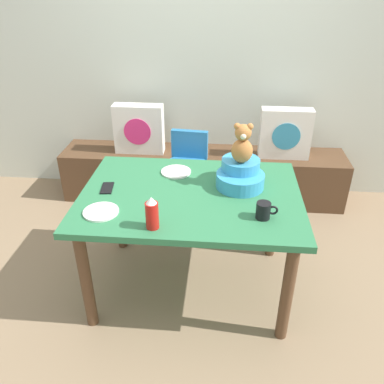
% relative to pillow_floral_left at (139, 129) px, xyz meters
% --- Properties ---
extents(ground_plane, '(8.00, 8.00, 0.00)m').
position_rel_pillow_floral_left_xyz_m(ground_plane, '(0.58, -1.21, -0.68)').
color(ground_plane, '#8C7256').
extents(back_wall, '(4.40, 0.10, 2.60)m').
position_rel_pillow_floral_left_xyz_m(back_wall, '(0.58, 0.29, 0.62)').
color(back_wall, silver).
rests_on(back_wall, ground_plane).
extents(window_bench, '(2.60, 0.44, 0.46)m').
position_rel_pillow_floral_left_xyz_m(window_bench, '(0.58, 0.02, -0.45)').
color(window_bench, brown).
rests_on(window_bench, ground_plane).
extents(pillow_floral_left, '(0.44, 0.15, 0.44)m').
position_rel_pillow_floral_left_xyz_m(pillow_floral_left, '(0.00, 0.00, 0.00)').
color(pillow_floral_left, white).
rests_on(pillow_floral_left, window_bench).
extents(pillow_floral_right, '(0.44, 0.15, 0.44)m').
position_rel_pillow_floral_left_xyz_m(pillow_floral_right, '(1.30, 0.00, 0.00)').
color(pillow_floral_right, white).
rests_on(pillow_floral_right, window_bench).
extents(dining_table, '(1.34, 0.96, 0.74)m').
position_rel_pillow_floral_left_xyz_m(dining_table, '(0.58, -1.21, -0.04)').
color(dining_table, '#2D7247').
rests_on(dining_table, ground_plane).
extents(highchair, '(0.35, 0.47, 0.79)m').
position_rel_pillow_floral_left_xyz_m(highchair, '(0.47, -0.42, -0.16)').
color(highchair, '#2672B2').
rests_on(highchair, ground_plane).
extents(infant_seat_teal, '(0.30, 0.33, 0.16)m').
position_rel_pillow_floral_left_xyz_m(infant_seat_teal, '(0.88, -1.08, 0.13)').
color(infant_seat_teal, '#3795CC').
rests_on(infant_seat_teal, dining_table).
extents(teddy_bear, '(0.13, 0.12, 0.25)m').
position_rel_pillow_floral_left_xyz_m(teddy_bear, '(0.88, -1.08, 0.34)').
color(teddy_bear, '#B57239').
rests_on(teddy_bear, infant_seat_teal).
extents(ketchup_bottle, '(0.07, 0.07, 0.18)m').
position_rel_pillow_floral_left_xyz_m(ketchup_bottle, '(0.41, -1.59, 0.15)').
color(ketchup_bottle, red).
rests_on(ketchup_bottle, dining_table).
extents(coffee_mug, '(0.12, 0.08, 0.09)m').
position_rel_pillow_floral_left_xyz_m(coffee_mug, '(1.00, -1.45, 0.11)').
color(coffee_mug, black).
rests_on(coffee_mug, dining_table).
extents(dinner_plate_near, '(0.20, 0.20, 0.01)m').
position_rel_pillow_floral_left_xyz_m(dinner_plate_near, '(0.45, -0.95, 0.07)').
color(dinner_plate_near, white).
rests_on(dinner_plate_near, dining_table).
extents(dinner_plate_far, '(0.20, 0.20, 0.01)m').
position_rel_pillow_floral_left_xyz_m(dinner_plate_far, '(0.09, -1.47, 0.07)').
color(dinner_plate_far, white).
rests_on(dinner_plate_far, dining_table).
extents(cell_phone, '(0.09, 0.15, 0.01)m').
position_rel_pillow_floral_left_xyz_m(cell_phone, '(0.05, -1.20, 0.06)').
color(cell_phone, black).
rests_on(cell_phone, dining_table).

